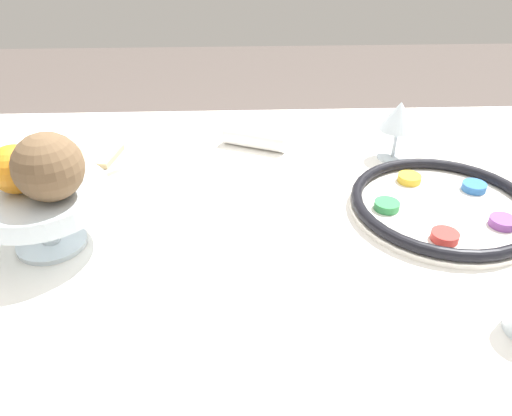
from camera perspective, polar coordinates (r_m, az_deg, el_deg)
name	(u,v)px	position (r m, az deg, el deg)	size (l,w,h in m)	color
dining_table	(281,351)	(1.15, 2.86, -16.03)	(1.51, 0.94, 0.76)	white
seder_plate	(442,205)	(0.94, 20.54, 0.30)	(0.32, 0.32, 0.03)	silver
wine_glass	(399,118)	(1.07, 16.03, 9.87)	(0.08, 0.08, 0.13)	silver
fruit_stand	(41,201)	(0.83, -23.38, 0.71)	(0.21, 0.21, 0.11)	silver
orange_fruit	(15,169)	(0.81, -25.81, 4.02)	(0.07, 0.07, 0.07)	orange
coconut	(48,167)	(0.76, -22.64, 4.35)	(0.10, 0.10, 0.10)	brown
bread_plate	(95,158)	(1.11, -17.93, 5.49)	(0.16, 0.16, 0.02)	beige
napkin_roll	(256,138)	(1.11, -0.04, 8.06)	(0.15, 0.10, 0.05)	white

